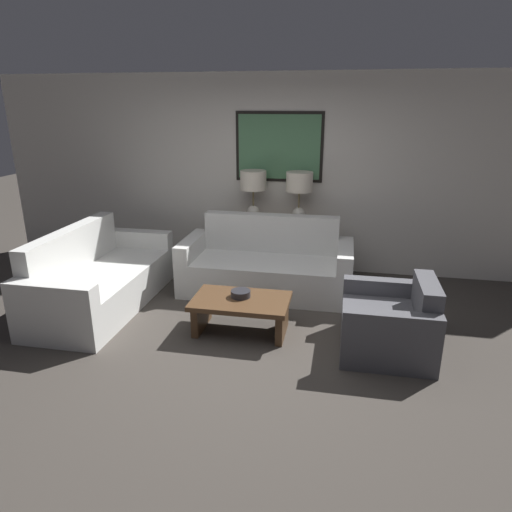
# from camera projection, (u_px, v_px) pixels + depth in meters

# --- Properties ---
(ground_plane) EXTENTS (20.00, 20.00, 0.00)m
(ground_plane) POSITION_uv_depth(u_px,v_px,m) (240.00, 350.00, 4.39)
(ground_plane) COLOR #3D3833
(back_wall) EXTENTS (8.15, 0.12, 2.65)m
(back_wall) POSITION_uv_depth(u_px,v_px,m) (279.00, 174.00, 6.26)
(back_wall) COLOR beige
(back_wall) RESTS_ON ground_plane
(console_table) EXTENTS (1.20, 0.38, 0.74)m
(console_table) POSITION_uv_depth(u_px,v_px,m) (275.00, 247.00, 6.32)
(console_table) COLOR brown
(console_table) RESTS_ON ground_plane
(table_lamp_left) EXTENTS (0.35, 0.35, 0.67)m
(table_lamp_left) POSITION_uv_depth(u_px,v_px,m) (253.00, 185.00, 6.10)
(table_lamp_left) COLOR silver
(table_lamp_left) RESTS_ON console_table
(table_lamp_right) EXTENTS (0.35, 0.35, 0.67)m
(table_lamp_right) POSITION_uv_depth(u_px,v_px,m) (299.00, 187.00, 5.99)
(table_lamp_right) COLOR silver
(table_lamp_right) RESTS_ON console_table
(couch_by_back_wall) EXTENTS (2.09, 0.91, 0.91)m
(couch_by_back_wall) POSITION_uv_depth(u_px,v_px,m) (267.00, 267.00, 5.71)
(couch_by_back_wall) COLOR silver
(couch_by_back_wall) RESTS_ON ground_plane
(couch_by_side) EXTENTS (0.91, 2.09, 0.91)m
(couch_by_side) POSITION_uv_depth(u_px,v_px,m) (100.00, 281.00, 5.29)
(couch_by_side) COLOR silver
(couch_by_side) RESTS_ON ground_plane
(coffee_table) EXTENTS (0.98, 0.61, 0.37)m
(coffee_table) POSITION_uv_depth(u_px,v_px,m) (241.00, 308.00, 4.67)
(coffee_table) COLOR #4C331E
(coffee_table) RESTS_ON ground_plane
(decorative_bowl) EXTENTS (0.20, 0.20, 0.07)m
(decorative_bowl) POSITION_uv_depth(u_px,v_px,m) (241.00, 294.00, 4.68)
(decorative_bowl) COLOR #232328
(decorative_bowl) RESTS_ON coffee_table
(armchair_near_back_wall) EXTENTS (0.84, 0.93, 0.72)m
(armchair_near_back_wall) POSITION_uv_depth(u_px,v_px,m) (390.00, 324.00, 4.33)
(armchair_near_back_wall) COLOR #4C4C51
(armchair_near_back_wall) RESTS_ON ground_plane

